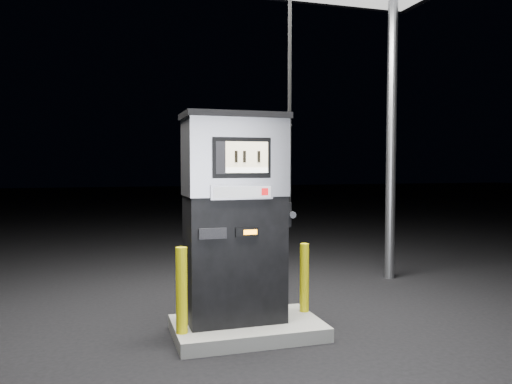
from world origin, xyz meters
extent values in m
plane|color=black|center=(0.00, 0.00, 0.00)|extent=(80.00, 80.00, 0.00)
cube|color=slate|center=(0.00, 0.00, 0.07)|extent=(1.60, 1.00, 0.15)
cylinder|color=gray|center=(3.00, 2.00, 2.25)|extent=(0.16, 0.16, 4.50)
cube|color=black|center=(-0.12, 0.10, 0.84)|extent=(1.05, 0.61, 1.38)
cube|color=silver|center=(-0.12, 0.10, 1.94)|extent=(1.07, 0.63, 0.83)
cube|color=black|center=(-0.12, 0.10, 2.38)|extent=(1.12, 0.68, 0.07)
cube|color=black|center=(-0.12, -0.22, 1.93)|extent=(0.62, 0.04, 0.42)
cube|color=beige|center=(-0.07, -0.24, 1.97)|extent=(0.45, 0.01, 0.26)
cube|color=white|center=(-0.07, -0.24, 1.81)|extent=(0.45, 0.01, 0.06)
cube|color=silver|center=(-0.12, -0.22, 1.58)|extent=(0.66, 0.04, 0.15)
cube|color=#A8ABB0|center=(-0.12, -0.24, 1.58)|extent=(0.61, 0.01, 0.12)
cube|color=red|center=(0.12, -0.24, 1.58)|extent=(0.08, 0.00, 0.08)
cube|color=black|center=(-0.06, -0.22, 1.16)|extent=(0.24, 0.02, 0.10)
cube|color=orange|center=(-0.03, -0.23, 1.16)|extent=(0.14, 0.01, 0.05)
cube|color=black|center=(-0.43, -0.22, 1.16)|extent=(0.29, 0.03, 0.11)
cube|color=black|center=(0.46, 0.10, 1.31)|extent=(0.11, 0.20, 0.27)
cylinder|color=gray|center=(0.52, 0.10, 1.31)|extent=(0.08, 0.24, 0.08)
cylinder|color=black|center=(0.50, 0.05, 3.14)|extent=(0.04, 0.04, 3.41)
cylinder|color=#D2C80B|center=(-0.74, -0.17, 0.59)|extent=(0.14, 0.14, 0.88)
cylinder|color=#D2C80B|center=(0.74, 0.18, 0.55)|extent=(0.14, 0.14, 0.80)
camera|label=1|loc=(-1.45, -5.17, 1.85)|focal=35.00mm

